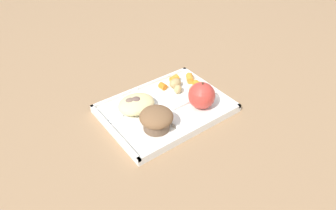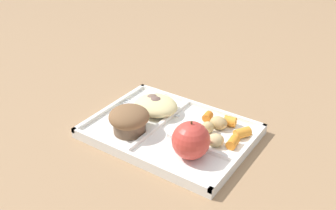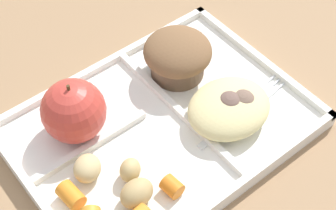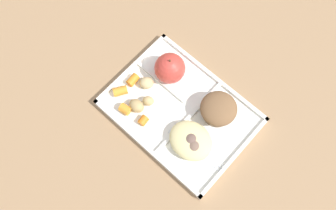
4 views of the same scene
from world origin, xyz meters
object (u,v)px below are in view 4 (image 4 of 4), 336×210
bran_muffin (218,109)px  lunch_tray (180,112)px  green_apple (170,68)px  plastic_fork (201,153)px

bran_muffin → lunch_tray: bearing=-142.3°
lunch_tray → green_apple: bearing=147.4°
bran_muffin → plastic_fork: bran_muffin is taller
green_apple → bran_muffin: 0.15m
lunch_tray → green_apple: green_apple is taller
green_apple → bran_muffin: bearing=0.0°
green_apple → bran_muffin: green_apple is taller
green_apple → bran_muffin: (0.15, 0.00, -0.01)m
bran_muffin → plastic_fork: 0.11m
lunch_tray → plastic_fork: (0.10, -0.04, 0.01)m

